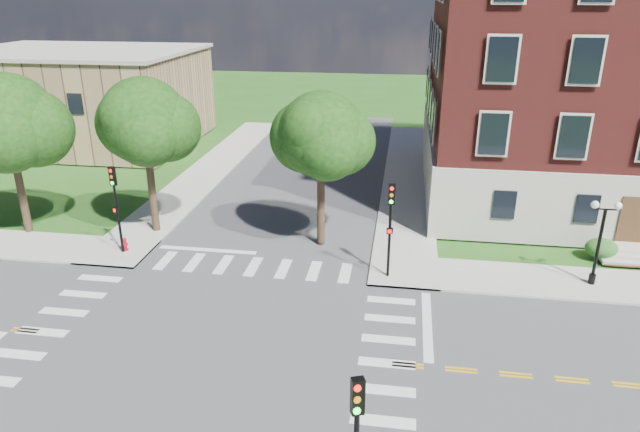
# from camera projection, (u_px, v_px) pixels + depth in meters

# --- Properties ---
(ground) EXTENTS (160.00, 160.00, 0.00)m
(ground) POSITION_uv_depth(u_px,v_px,m) (207.00, 347.00, 22.92)
(ground) COLOR #245317
(ground) RESTS_ON ground
(road_ew) EXTENTS (90.00, 12.00, 0.01)m
(road_ew) POSITION_uv_depth(u_px,v_px,m) (207.00, 347.00, 22.92)
(road_ew) COLOR #3D3D3F
(road_ew) RESTS_ON ground
(road_ns) EXTENTS (12.00, 90.00, 0.01)m
(road_ns) POSITION_uv_depth(u_px,v_px,m) (207.00, 347.00, 22.92)
(road_ns) COLOR #3D3D3F
(road_ns) RESTS_ON ground
(sidewalk_ne) EXTENTS (34.00, 34.00, 0.12)m
(sidewalk_ne) POSITION_uv_depth(u_px,v_px,m) (531.00, 223.00, 34.87)
(sidewalk_ne) COLOR #9E9B93
(sidewalk_ne) RESTS_ON ground
(sidewalk_nw) EXTENTS (34.00, 34.00, 0.12)m
(sidewalk_nw) POSITION_uv_depth(u_px,v_px,m) (67.00, 198.00, 39.15)
(sidewalk_nw) COLOR #9E9B93
(sidewalk_nw) RESTS_ON ground
(crosswalk_east) EXTENTS (2.20, 10.20, 0.02)m
(crosswalk_east) POSITION_uv_depth(u_px,v_px,m) (387.00, 364.00, 21.92)
(crosswalk_east) COLOR silver
(crosswalk_east) RESTS_ON ground
(stop_bar_east) EXTENTS (0.40, 5.50, 0.00)m
(stop_bar_east) POSITION_uv_depth(u_px,v_px,m) (427.00, 325.00, 24.45)
(stop_bar_east) COLOR silver
(stop_bar_east) RESTS_ON ground
(secondary_building) EXTENTS (20.40, 15.40, 8.30)m
(secondary_building) POSITION_uv_depth(u_px,v_px,m) (81.00, 96.00, 51.94)
(secondary_building) COLOR #87694A
(secondary_building) RESTS_ON ground
(tree_b) EXTENTS (5.43, 5.43, 9.18)m
(tree_b) POSITION_uv_depth(u_px,v_px,m) (7.00, 123.00, 31.25)
(tree_b) COLOR black
(tree_b) RESTS_ON ground
(tree_c) EXTENTS (4.84, 4.84, 8.93)m
(tree_c) POSITION_uv_depth(u_px,v_px,m) (144.00, 122.00, 31.38)
(tree_c) COLOR black
(tree_c) RESTS_ON ground
(tree_d) EXTENTS (4.59, 4.59, 8.48)m
(tree_d) POSITION_uv_depth(u_px,v_px,m) (321.00, 135.00, 29.85)
(tree_d) COLOR black
(tree_d) RESTS_ON ground
(traffic_signal_ne) EXTENTS (0.36, 0.41, 4.80)m
(traffic_signal_ne) POSITION_uv_depth(u_px,v_px,m) (390.00, 219.00, 27.24)
(traffic_signal_ne) COLOR black
(traffic_signal_ne) RESTS_ON ground
(traffic_signal_nw) EXTENTS (0.38, 0.45, 4.80)m
(traffic_signal_nw) POSITION_uv_depth(u_px,v_px,m) (116.00, 199.00, 29.82)
(traffic_signal_nw) COLOR black
(traffic_signal_nw) RESTS_ON ground
(twin_lamp_west) EXTENTS (1.36, 0.36, 4.23)m
(twin_lamp_west) POSITION_uv_depth(u_px,v_px,m) (600.00, 238.00, 26.75)
(twin_lamp_west) COLOR black
(twin_lamp_west) RESTS_ON ground
(fire_hydrant) EXTENTS (0.35, 0.35, 0.75)m
(fire_hydrant) POSITION_uv_depth(u_px,v_px,m) (125.00, 245.00, 30.99)
(fire_hydrant) COLOR maroon
(fire_hydrant) RESTS_ON ground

